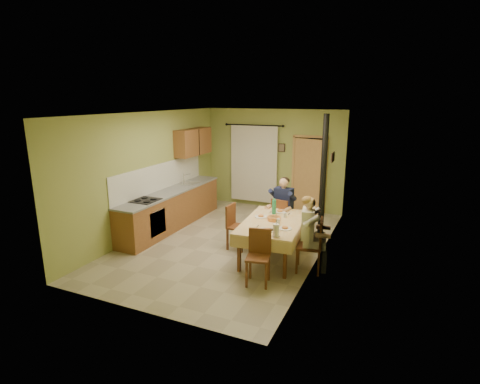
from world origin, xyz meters
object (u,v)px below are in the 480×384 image
at_px(dining_table, 273,239).
at_px(chair_near, 258,268).
at_px(chair_right, 309,256).
at_px(man_right, 310,225).
at_px(stove_flue, 322,200).
at_px(man_far, 283,201).
at_px(chair_far, 282,227).
at_px(chair_left, 238,235).

relative_size(dining_table, chair_near, 2.09).
bearing_deg(dining_table, chair_right, -24.32).
relative_size(chair_near, man_right, 0.68).
bearing_deg(stove_flue, man_far, 174.62).
bearing_deg(chair_right, man_right, 90.00).
height_order(chair_far, man_far, man_far).
bearing_deg(chair_right, chair_near, 130.43).
bearing_deg(man_right, chair_far, 24.47).
bearing_deg(chair_right, stove_flue, -7.57).
xyz_separation_m(dining_table, chair_far, (-0.13, 1.02, -0.09)).
distance_m(dining_table, chair_left, 0.84).
xyz_separation_m(chair_near, chair_left, (-0.95, 1.26, 0.00)).
bearing_deg(stove_flue, chair_right, -86.94).
xyz_separation_m(chair_far, man_right, (0.92, -1.31, 0.59)).
distance_m(man_far, stove_flue, 0.88).
distance_m(man_right, stove_flue, 1.25).
relative_size(chair_right, man_far, 0.73).
xyz_separation_m(chair_right, man_far, (-0.93, 1.32, 0.59)).
bearing_deg(chair_near, chair_right, -140.55).
bearing_deg(man_far, stove_flue, 3.89).
xyz_separation_m(chair_near, man_far, (-0.25, 2.16, 0.59)).
distance_m(dining_table, stove_flue, 1.37).
bearing_deg(chair_left, man_far, 145.25).
bearing_deg(man_right, stove_flue, -8.26).
height_order(man_right, stove_flue, stove_flue).
height_order(dining_table, chair_far, chair_far).
bearing_deg(man_right, man_far, 24.14).
bearing_deg(dining_table, stove_flue, 47.59).
height_order(chair_near, stove_flue, stove_flue).
bearing_deg(man_far, chair_left, -118.43).
bearing_deg(chair_near, chair_left, -64.61).
relative_size(dining_table, stove_flue, 0.70).
distance_m(chair_near, stove_flue, 2.29).
xyz_separation_m(chair_left, man_far, (0.70, 0.90, 0.59)).
xyz_separation_m(dining_table, man_far, (-0.13, 1.03, 0.50)).
xyz_separation_m(dining_table, chair_near, (0.12, -1.13, -0.09)).
height_order(chair_left, man_right, man_right).
bearing_deg(chair_left, dining_table, 83.91).
height_order(chair_far, man_right, man_right).
xyz_separation_m(dining_table, man_right, (0.79, -0.29, 0.50)).
height_order(chair_right, man_right, man_right).
relative_size(chair_left, man_far, 0.68).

